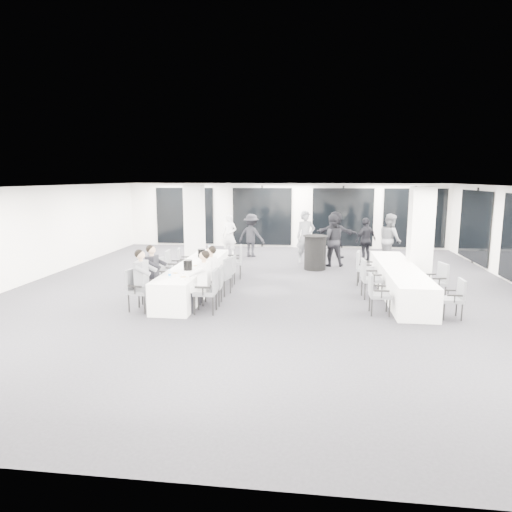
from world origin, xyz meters
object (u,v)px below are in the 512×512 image
at_px(banquet_table_side, 399,280).
at_px(standing_guest_b, 332,237).
at_px(cocktail_table, 315,252).
at_px(chair_main_right_fourth, 230,269).
at_px(chair_main_right_mid, 223,274).
at_px(standing_guest_h, 390,236).
at_px(banquet_table_main, 195,277).
at_px(chair_side_left_mid, 369,276).
at_px(chair_main_right_far, 236,259).
at_px(standing_guest_c, 251,233).
at_px(ice_bucket_near, 188,265).
at_px(standing_guest_a, 306,233).
at_px(standing_guest_d, 366,237).
at_px(chair_main_left_far, 183,260).
at_px(standing_guest_g, 229,233).
at_px(chair_main_right_near, 209,288).
at_px(chair_main_right_second, 215,283).
at_px(chair_side_left_far, 363,266).
at_px(chair_side_right_far, 424,266).
at_px(chair_main_left_second, 149,281).
at_px(chair_main_left_fourth, 173,265).
at_px(ice_bucket_far, 201,253).
at_px(chair_main_left_mid, 164,272).
at_px(chair_main_left_near, 138,287).
at_px(chair_side_left_near, 376,291).
at_px(standing_guest_f, 335,231).
at_px(chair_side_right_near, 455,296).
at_px(chair_side_right_mid, 437,279).

xyz_separation_m(banquet_table_side, standing_guest_b, (-1.63, 3.75, 0.65)).
bearing_deg(cocktail_table, chair_main_right_fourth, -131.89).
height_order(chair_main_right_mid, standing_guest_h, standing_guest_h).
height_order(banquet_table_main, chair_side_left_mid, chair_side_left_mid).
distance_m(chair_main_right_far, standing_guest_c, 3.85).
relative_size(standing_guest_c, ice_bucket_near, 7.33).
height_order(standing_guest_a, standing_guest_d, standing_guest_a).
relative_size(chair_main_left_far, standing_guest_g, 0.48).
bearing_deg(chair_main_right_near, chair_main_right_fourth, -1.47).
xyz_separation_m(chair_main_right_second, standing_guest_a, (2.06, 5.82, 0.53)).
height_order(chair_side_left_far, chair_side_right_far, chair_side_right_far).
distance_m(chair_main_right_near, chair_side_left_far, 4.97).
bearing_deg(banquet_table_side, chair_main_left_far, 167.06).
relative_size(cocktail_table, chair_main_left_second, 1.20).
xyz_separation_m(chair_main_left_fourth, ice_bucket_far, (0.77, 0.32, 0.31)).
height_order(chair_main_left_second, chair_main_right_second, chair_main_left_second).
bearing_deg(chair_main_right_near, chair_main_left_mid, 40.78).
distance_m(chair_main_right_mid, ice_bucket_near, 1.00).
height_order(chair_main_left_near, chair_side_left_mid, chair_side_left_mid).
distance_m(banquet_table_side, chair_main_left_second, 6.45).
xyz_separation_m(chair_main_right_second, standing_guest_b, (2.96, 5.29, 0.49)).
bearing_deg(standing_guest_a, chair_main_left_fourth, -149.17).
distance_m(banquet_table_side, standing_guest_c, 7.04).
relative_size(chair_main_right_mid, ice_bucket_near, 3.84).
bearing_deg(chair_side_left_near, standing_guest_f, -175.89).
bearing_deg(standing_guest_a, chair_side_left_mid, -85.58).
height_order(chair_main_left_far, standing_guest_c, standing_guest_c).
bearing_deg(banquet_table_side, standing_guest_f, 104.47).
xyz_separation_m(chair_main_left_near, standing_guest_c, (1.62, 7.55, 0.38)).
xyz_separation_m(chair_main_left_second, chair_main_right_mid, (1.67, 0.96, 0.02)).
bearing_deg(standing_guest_f, chair_side_left_mid, 117.74).
xyz_separation_m(chair_side_right_far, ice_bucket_near, (-6.21, -2.10, 0.29)).
xyz_separation_m(banquet_table_side, standing_guest_a, (-2.53, 4.27, 0.69)).
bearing_deg(chair_main_right_second, standing_guest_h, -44.91).
bearing_deg(ice_bucket_far, ice_bucket_near, -86.60).
bearing_deg(chair_side_right_near, chair_main_right_fourth, 65.52).
distance_m(banquet_table_main, standing_guest_c, 5.63).
distance_m(chair_side_right_mid, standing_guest_a, 5.88).
bearing_deg(standing_guest_d, standing_guest_h, 116.08).
xyz_separation_m(chair_main_left_near, standing_guest_h, (6.67, 6.45, 0.47)).
distance_m(chair_main_right_fourth, chair_side_right_near, 5.92).
height_order(chair_main_right_far, chair_side_left_far, chair_main_right_far).
distance_m(banquet_table_side, chair_side_left_mid, 0.97).
bearing_deg(ice_bucket_far, chair_side_right_mid, -11.12).
xyz_separation_m(chair_main_right_second, standing_guest_d, (4.21, 6.08, 0.39)).
bearing_deg(standing_guest_d, chair_side_left_far, 42.54).
bearing_deg(chair_main_left_mid, chair_main_left_fourth, -166.74).
bearing_deg(standing_guest_d, chair_side_right_mid, 63.36).
bearing_deg(chair_main_left_mid, chair_side_right_near, 90.28).
bearing_deg(chair_side_left_near, chair_side_right_mid, 128.65).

